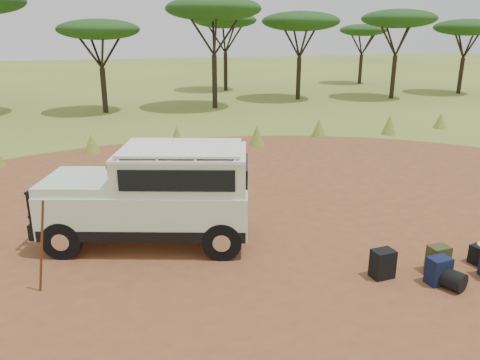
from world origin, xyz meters
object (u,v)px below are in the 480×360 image
object	(u,v)px
walking_staff	(42,247)
backpack_black	(383,264)
safari_vehicle	(155,197)
backpack_navy	(438,271)
backpack_olive	(438,259)

from	to	relation	value
walking_staff	backpack_black	distance (m)	5.79
safari_vehicle	backpack_navy	world-z (taller)	safari_vehicle
backpack_black	walking_staff	bearing A→B (deg)	164.33
backpack_black	backpack_navy	size ratio (longest dim) A/B	1.06
backpack_black	backpack_navy	bearing A→B (deg)	-34.65
safari_vehicle	backpack_olive	bearing A→B (deg)	-12.49
walking_staff	backpack_navy	size ratio (longest dim) A/B	3.41
walking_staff	backpack_navy	distance (m)	6.67
safari_vehicle	walking_staff	world-z (taller)	safari_vehicle
safari_vehicle	backpack_olive	distance (m)	5.49
walking_staff	backpack_olive	distance (m)	6.86
safari_vehicle	walking_staff	xyz separation A→B (m)	(-2.05, -1.37, -0.15)
backpack_olive	backpack_black	bearing A→B (deg)	171.97
backpack_black	backpack_olive	distance (m)	1.08
backpack_navy	backpack_olive	bearing A→B (deg)	48.09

